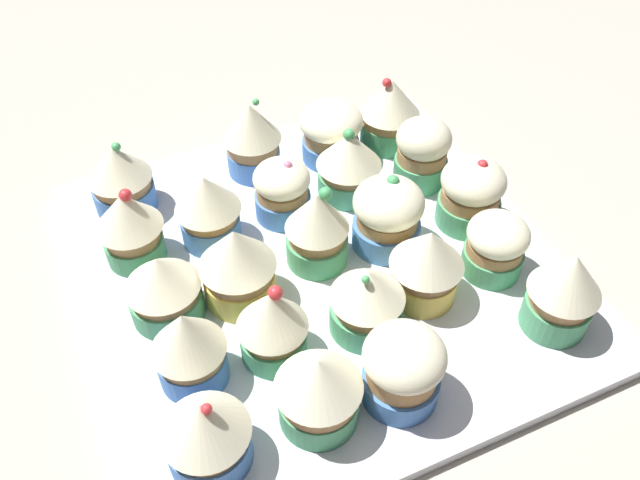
% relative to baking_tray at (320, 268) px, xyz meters
% --- Properties ---
extents(ground_plane, '(1.80, 1.80, 0.03)m').
position_rel_baking_tray_xyz_m(ground_plane, '(0.00, 0.00, -0.02)').
color(ground_plane, '#B2A899').
extents(baking_tray, '(0.41, 0.41, 0.01)m').
position_rel_baking_tray_xyz_m(baking_tray, '(0.00, 0.00, 0.00)').
color(baking_tray, silver).
rests_on(baking_tray, ground_plane).
extents(cupcake_0, '(0.06, 0.06, 0.07)m').
position_rel_baking_tray_xyz_m(cupcake_0, '(-0.15, -0.14, 0.04)').
color(cupcake_0, '#477AC6').
rests_on(cupcake_0, baking_tray).
extents(cupcake_1, '(0.06, 0.06, 0.08)m').
position_rel_baking_tray_xyz_m(cupcake_1, '(-0.08, -0.15, 0.05)').
color(cupcake_1, '#4C9E6B').
rests_on(cupcake_1, baking_tray).
extents(cupcake_2, '(0.06, 0.06, 0.07)m').
position_rel_baking_tray_xyz_m(cupcake_2, '(-0.00, -0.14, 0.04)').
color(cupcake_2, '#4C9E6B').
rests_on(cupcake_2, baking_tray).
extents(cupcake_3, '(0.06, 0.06, 0.08)m').
position_rel_baking_tray_xyz_m(cupcake_3, '(0.07, -0.14, 0.04)').
color(cupcake_3, '#477AC6').
rests_on(cupcake_3, baking_tray).
extents(cupcake_4, '(0.06, 0.06, 0.07)m').
position_rel_baking_tray_xyz_m(cupcake_4, '(0.14, -0.14, 0.04)').
color(cupcake_4, '#477AC6').
rests_on(cupcake_4, baking_tray).
extents(cupcake_5, '(0.06, 0.06, 0.07)m').
position_rel_baking_tray_xyz_m(cupcake_5, '(-0.07, -0.08, 0.04)').
color(cupcake_5, '#477AC6').
rests_on(cupcake_5, baking_tray).
extents(cupcake_6, '(0.06, 0.06, 0.08)m').
position_rel_baking_tray_xyz_m(cupcake_6, '(0.01, -0.08, 0.05)').
color(cupcake_6, '#EFC651').
rests_on(cupcake_6, baking_tray).
extents(cupcake_7, '(0.06, 0.06, 0.08)m').
position_rel_baking_tray_xyz_m(cupcake_7, '(0.07, -0.07, 0.04)').
color(cupcake_7, '#4C9E6B').
rests_on(cupcake_7, baking_tray).
extents(cupcake_8, '(0.06, 0.06, 0.07)m').
position_rel_baking_tray_xyz_m(cupcake_8, '(0.14, -0.06, 0.04)').
color(cupcake_8, '#4C9E6B').
rests_on(cupcake_8, baking_tray).
extents(cupcake_9, '(0.06, 0.06, 0.08)m').
position_rel_baking_tray_xyz_m(cupcake_9, '(-0.15, -0.01, 0.05)').
color(cupcake_9, '#477AC6').
rests_on(cupcake_9, baking_tray).
extents(cupcake_10, '(0.05, 0.05, 0.06)m').
position_rel_baking_tray_xyz_m(cupcake_10, '(-0.07, -0.01, 0.04)').
color(cupcake_10, '#477AC6').
rests_on(cupcake_10, baking_tray).
extents(cupcake_11, '(0.06, 0.06, 0.08)m').
position_rel_baking_tray_xyz_m(cupcake_11, '(-0.01, 0.00, 0.05)').
color(cupcake_11, '#4C9E6B').
rests_on(cupcake_11, baking_tray).
extents(cupcake_12, '(0.06, 0.06, 0.07)m').
position_rel_baking_tray_xyz_m(cupcake_12, '(0.08, 0.01, 0.04)').
color(cupcake_12, '#4C9E6B').
rests_on(cupcake_12, baking_tray).
extents(cupcake_13, '(0.06, 0.06, 0.07)m').
position_rel_baking_tray_xyz_m(cupcake_13, '(0.15, 0.00, 0.04)').
color(cupcake_13, '#477AC6').
rests_on(cupcake_13, baking_tray).
extents(cupcake_14, '(0.07, 0.07, 0.06)m').
position_rel_baking_tray_xyz_m(cupcake_14, '(-0.14, 0.07, 0.04)').
color(cupcake_14, '#477AC6').
rests_on(cupcake_14, baking_tray).
extents(cupcake_15, '(0.06, 0.06, 0.08)m').
position_rel_baking_tray_xyz_m(cupcake_15, '(-0.08, 0.07, 0.04)').
color(cupcake_15, '#4C9E6B').
rests_on(cupcake_15, baking_tray).
extents(cupcake_16, '(0.06, 0.06, 0.07)m').
position_rel_baking_tray_xyz_m(cupcake_16, '(-0.00, 0.07, 0.04)').
color(cupcake_16, '#477AC6').
rests_on(cupcake_16, baking_tray).
extents(cupcake_17, '(0.06, 0.06, 0.07)m').
position_rel_baking_tray_xyz_m(cupcake_17, '(0.07, 0.07, 0.05)').
color(cupcake_17, '#EFC651').
rests_on(cupcake_17, baking_tray).
extents(cupcake_18, '(0.06, 0.06, 0.08)m').
position_rel_baking_tray_xyz_m(cupcake_18, '(-0.13, 0.14, 0.05)').
color(cupcake_18, '#4C9E6B').
rests_on(cupcake_18, baking_tray).
extents(cupcake_19, '(0.05, 0.05, 0.07)m').
position_rel_baking_tray_xyz_m(cupcake_19, '(-0.06, 0.14, 0.04)').
color(cupcake_19, '#4C9E6B').
rests_on(cupcake_19, baking_tray).
extents(cupcake_20, '(0.06, 0.06, 0.07)m').
position_rel_baking_tray_xyz_m(cupcake_20, '(0.01, 0.15, 0.04)').
color(cupcake_20, '#4C9E6B').
rests_on(cupcake_20, baking_tray).
extents(cupcake_21, '(0.05, 0.05, 0.06)m').
position_rel_baking_tray_xyz_m(cupcake_21, '(0.07, 0.14, 0.04)').
color(cupcake_21, '#4C9E6B').
rests_on(cupcake_21, baking_tray).
extents(cupcake_22, '(0.06, 0.06, 0.08)m').
position_rel_baking_tray_xyz_m(cupcake_22, '(0.14, 0.15, 0.05)').
color(cupcake_22, '#4C9E6B').
rests_on(cupcake_22, baking_tray).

